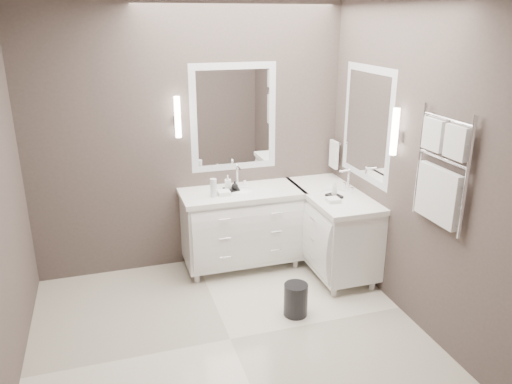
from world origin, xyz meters
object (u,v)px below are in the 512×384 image
object	(u,v)px
vanity_right	(332,225)
towel_ladder	(440,176)
vanity_back	(242,224)
waste_bin	(296,300)

from	to	relation	value
vanity_right	towel_ladder	world-z (taller)	towel_ladder
vanity_back	vanity_right	bearing A→B (deg)	-20.38
vanity_back	waste_bin	xyz separation A→B (m)	(0.20, -1.04, -0.34)
waste_bin	vanity_right	bearing A→B (deg)	46.71
vanity_right	towel_ladder	size ratio (longest dim) A/B	1.38
vanity_back	towel_ladder	bearing A→B (deg)	-55.90
vanity_back	vanity_right	size ratio (longest dim) A/B	1.00
vanity_back	waste_bin	bearing A→B (deg)	-79.11
vanity_right	vanity_back	bearing A→B (deg)	159.62
vanity_right	towel_ladder	distance (m)	1.60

